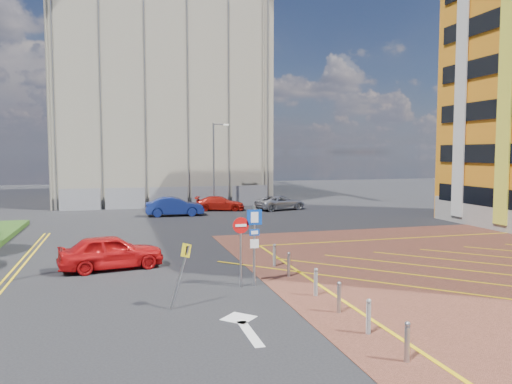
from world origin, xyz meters
name	(u,v)px	position (x,y,z in m)	size (l,w,h in m)	color
ground	(248,294)	(0.00, 0.00, 0.00)	(140.00, 140.00, 0.00)	black
lamp_back	(215,162)	(4.08, 28.00, 4.36)	(1.53, 0.16, 8.00)	#9EA0A8
sign_cluster	(249,238)	(0.30, 0.98, 1.95)	(1.17, 0.12, 3.20)	#9EA0A8
warning_sign	(182,267)	(-2.61, -1.15, 1.43)	(0.79, 0.42, 2.25)	#9EA0A8
bollard_row	(323,289)	(2.30, -1.67, 0.47)	(0.14, 11.14, 0.90)	#9EA0A8
construction_building	(159,102)	(0.00, 40.00, 11.00)	(21.20, 19.20, 22.00)	gray
construction_fence	(179,197)	(1.00, 30.00, 1.00)	(21.60, 0.06, 2.00)	gray
car_red_left	(111,252)	(-4.99, 5.54, 0.79)	(1.86, 4.63, 1.58)	red
car_blue_back	(175,206)	(-0.11, 23.82, 0.79)	(1.66, 4.77, 1.57)	navy
car_red_back	(220,203)	(4.29, 26.63, 0.65)	(1.81, 4.46, 1.30)	red
car_silver_back	(280,203)	(9.76, 25.63, 0.65)	(2.16, 4.69, 1.30)	#A6A7AD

